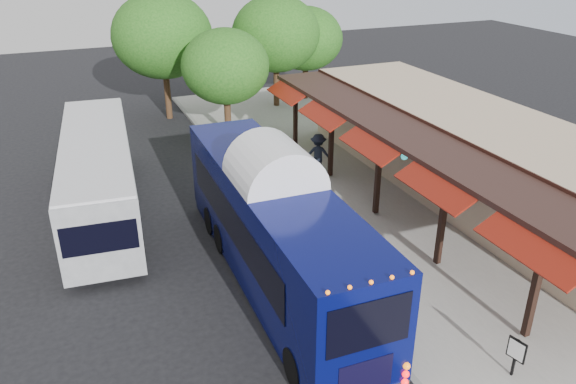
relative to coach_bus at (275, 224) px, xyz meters
name	(u,v)px	position (x,y,z in m)	size (l,w,h in m)	color
ground	(336,293)	(1.45, -1.44, -2.05)	(90.00, 90.00, 0.00)	black
sidewalk	(401,210)	(6.45, 2.56, -1.97)	(10.00, 40.00, 0.15)	#9E9B93
curb	(288,233)	(1.50, 2.56, -1.97)	(0.20, 40.00, 0.16)	gray
station_shelter	(475,157)	(9.83, 2.55, -0.20)	(8.15, 20.00, 3.60)	#C7AA8A
coach_bus	(275,224)	(0.00, 0.00, 0.00)	(2.74, 12.00, 3.81)	#060C4F
city_bus	(99,172)	(-4.61, 7.18, -0.34)	(3.50, 11.71, 3.10)	gray
ped_a	(366,275)	(2.05, -2.15, -1.07)	(0.61, 0.40, 1.66)	black
ped_b	(288,169)	(3.08, 6.40, -1.13)	(0.75, 0.58, 1.54)	black
ped_c	(238,144)	(2.05, 10.12, -1.12)	(0.92, 0.38, 1.57)	black
ped_d	(318,154)	(4.85, 7.06, -0.94)	(1.24, 0.71, 1.92)	black
sign_board	(516,352)	(3.85, -6.44, -1.16)	(0.16, 0.49, 1.10)	black
tree_left	(225,67)	(2.64, 13.75, 1.85)	(4.58, 4.58, 5.86)	#382314
tree_mid	(276,34)	(7.19, 18.14, 2.54)	(5.38, 5.38, 6.89)	#382314
tree_right	(306,39)	(9.57, 19.00, 1.97)	(4.71, 4.71, 6.03)	#382314
tree_far	(162,36)	(0.41, 18.54, 2.81)	(5.69, 5.69, 7.29)	#382314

